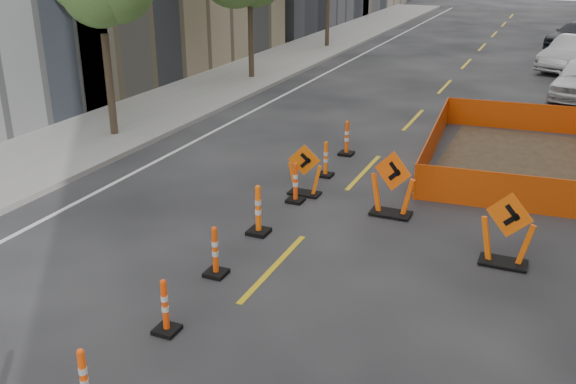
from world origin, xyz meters
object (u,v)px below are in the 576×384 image
at_px(channelizer_4, 215,251).
at_px(chevron_sign_center, 392,184).
at_px(channelizer_5, 258,210).
at_px(channelizer_6, 296,182).
at_px(channelizer_7, 326,159).
at_px(channelizer_2, 84,379).
at_px(chevron_sign_right, 508,229).
at_px(channelizer_8, 347,138).
at_px(parked_car_mid, 574,54).
at_px(chevron_sign_left, 305,170).
at_px(channelizer_3, 165,306).

xyz_separation_m(channelizer_4, chevron_sign_center, (2.33, 4.12, 0.28)).
distance_m(channelizer_5, channelizer_6, 2.00).
relative_size(channelizer_6, channelizer_7, 1.03).
height_order(channelizer_2, chevron_sign_right, chevron_sign_right).
bearing_deg(channelizer_8, parked_car_mid, 70.73).
xyz_separation_m(channelizer_6, chevron_sign_center, (2.35, 0.13, 0.28)).
bearing_deg(channelizer_4, chevron_sign_right, 27.63).
relative_size(channelizer_2, chevron_sign_left, 0.74).
bearing_deg(channelizer_8, channelizer_6, -89.65).
distance_m(channelizer_2, channelizer_5, 6.00).
relative_size(channelizer_7, chevron_sign_left, 0.75).
relative_size(channelizer_3, chevron_sign_right, 0.63).
bearing_deg(channelizer_6, channelizer_4, -89.68).
relative_size(channelizer_8, chevron_sign_right, 0.68).
height_order(channelizer_3, channelizer_8, channelizer_8).
bearing_deg(channelizer_8, channelizer_7, -87.95).
bearing_deg(parked_car_mid, channelizer_5, -84.06).
xyz_separation_m(channelizer_7, chevron_sign_left, (-0.02, -1.46, 0.17)).
distance_m(channelizer_6, chevron_sign_right, 5.22).
bearing_deg(channelizer_7, channelizer_5, -91.21).
bearing_deg(channelizer_7, channelizer_6, -91.34).
bearing_deg(chevron_sign_right, channelizer_6, -179.30).
distance_m(channelizer_2, chevron_sign_right, 8.16).
relative_size(channelizer_5, channelizer_8, 1.08).
bearing_deg(parked_car_mid, chevron_sign_left, -85.62).
xyz_separation_m(channelizer_4, chevron_sign_right, (5.00, 2.62, 0.26)).
xyz_separation_m(channelizer_3, parked_car_mid, (5.69, 26.96, 0.33)).
relative_size(channelizer_3, chevron_sign_center, 0.62).
bearing_deg(chevron_sign_left, chevron_sign_right, -36.91).
relative_size(channelizer_4, chevron_sign_left, 0.77).
bearing_deg(channelizer_6, parked_car_mid, 74.26).
distance_m(channelizer_2, channelizer_8, 12.00).
bearing_deg(channelizer_2, parked_car_mid, 78.96).
height_order(channelizer_3, parked_car_mid, parked_car_mid).
bearing_deg(channelizer_3, channelizer_4, 95.70).
distance_m(chevron_sign_center, parked_car_mid, 21.14).
height_order(channelizer_2, channelizer_3, same).
bearing_deg(channelizer_3, chevron_sign_center, 70.80).
relative_size(channelizer_2, channelizer_7, 0.99).
xyz_separation_m(channelizer_5, channelizer_8, (0.01, 6.00, -0.04)).
height_order(channelizer_4, chevron_sign_center, chevron_sign_center).
distance_m(chevron_sign_left, chevron_sign_right, 5.36).
relative_size(channelizer_5, chevron_sign_right, 0.73).
distance_m(channelizer_2, chevron_sign_center, 8.39).
distance_m(channelizer_5, channelizer_8, 6.00).
bearing_deg(channelizer_4, channelizer_3, -84.30).
bearing_deg(channelizer_6, channelizer_3, -87.88).
distance_m(channelizer_2, chevron_sign_left, 8.54).
bearing_deg(channelizer_8, chevron_sign_center, -58.44).
distance_m(channelizer_7, chevron_sign_right, 6.02).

